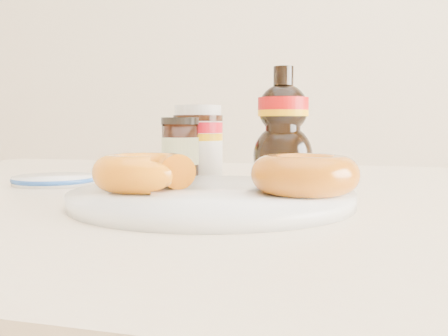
% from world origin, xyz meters
% --- Properties ---
extents(dining_table, '(1.40, 0.90, 0.75)m').
position_xyz_m(dining_table, '(0.00, 0.10, 0.67)').
color(dining_table, beige).
rests_on(dining_table, ground).
extents(plate, '(0.31, 0.31, 0.02)m').
position_xyz_m(plate, '(-0.02, -0.02, 0.76)').
color(plate, white).
rests_on(plate, dining_table).
extents(donut_bitten, '(0.15, 0.15, 0.04)m').
position_xyz_m(donut_bitten, '(-0.09, -0.03, 0.78)').
color(donut_bitten, orange).
rests_on(donut_bitten, plate).
extents(donut_whole, '(0.15, 0.15, 0.04)m').
position_xyz_m(donut_whole, '(0.08, -0.01, 0.79)').
color(donut_whole, '#A14F0A').
rests_on(donut_whole, plate).
extents(nutella_jar, '(0.08, 0.08, 0.12)m').
position_xyz_m(nutella_jar, '(-0.13, 0.28, 0.81)').
color(nutella_jar, white).
rests_on(nutella_jar, dining_table).
extents(syrup_bottle, '(0.09, 0.08, 0.17)m').
position_xyz_m(syrup_bottle, '(0.02, 0.20, 0.83)').
color(syrup_bottle, black).
rests_on(syrup_bottle, dining_table).
extents(dark_jar, '(0.06, 0.06, 0.10)m').
position_xyz_m(dark_jar, '(-0.15, 0.23, 0.80)').
color(dark_jar, black).
rests_on(dark_jar, dining_table).
extents(blue_rim_saucer, '(0.12, 0.12, 0.01)m').
position_xyz_m(blue_rim_saucer, '(-0.29, 0.10, 0.76)').
color(blue_rim_saucer, white).
rests_on(blue_rim_saucer, dining_table).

